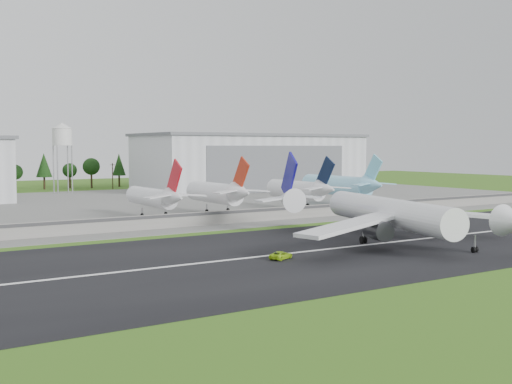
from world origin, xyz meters
TOP-DOWN VIEW (x-y plane):
  - ground at (0.00, 0.00)m, footprint 600.00×600.00m
  - runway at (0.00, 10.00)m, footprint 320.00×60.00m
  - runway_centerline at (0.00, 10.00)m, footprint 220.00×1.00m
  - apron at (0.00, 120.00)m, footprint 320.00×150.00m
  - blast_fence at (0.00, 54.99)m, footprint 240.00×0.61m
  - hangar_east at (75.00, 164.92)m, footprint 102.00×47.00m
  - water_tower at (-5.00, 185.00)m, footprint 8.40×8.40m
  - utility_poles at (0.00, 200.00)m, footprint 230.00×3.00m
  - treeline at (0.00, 215.00)m, footprint 320.00×16.00m
  - main_airliner at (10.32, 9.58)m, footprint 55.44×58.52m
  - ground_vehicle at (-18.95, 5.92)m, footprint 5.43×4.10m
  - parked_jet_red_a at (-10.88, 76.50)m, footprint 7.36×31.29m
  - parked_jet_red_b at (8.91, 76.58)m, footprint 7.36×31.29m
  - parked_jet_navy at (38.16, 76.56)m, footprint 7.36×31.29m
  - parked_jet_skyblue at (58.96, 81.62)m, footprint 7.36×37.29m

SIDE VIEW (x-z plane):
  - ground at x=0.00m, z-range 0.00..0.00m
  - utility_poles at x=0.00m, z-range -6.00..6.00m
  - treeline at x=0.00m, z-range -11.00..11.00m
  - runway at x=0.00m, z-range 0.00..0.10m
  - apron at x=0.00m, z-range 0.00..0.10m
  - runway_centerline at x=0.00m, z-range 0.10..0.12m
  - ground_vehicle at x=-18.95m, z-range 0.10..1.47m
  - blast_fence at x=0.00m, z-range 0.06..3.56m
  - main_airliner at x=10.32m, z-range -4.19..13.98m
  - parked_jet_red_a at x=-10.88m, z-range -2.31..14.03m
  - parked_jet_navy at x=38.16m, z-range -2.17..14.50m
  - parked_jet_red_b at x=8.91m, z-range -2.11..14.68m
  - parked_jet_skyblue at x=58.96m, z-range -2.01..15.13m
  - hangar_east at x=75.00m, z-range 0.03..25.23m
  - water_tower at x=-5.00m, z-range 9.85..39.25m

